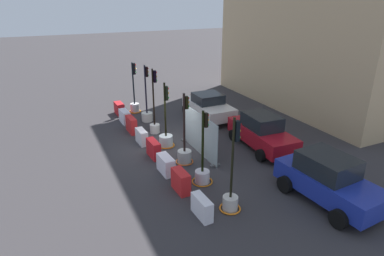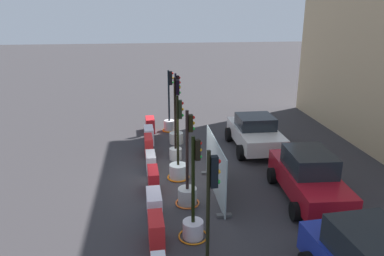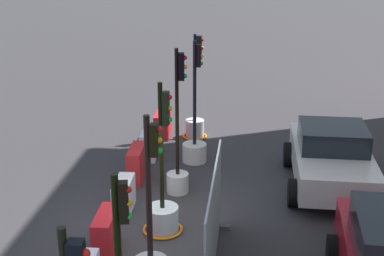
{
  "view_description": "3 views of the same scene",
  "coord_description": "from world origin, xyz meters",
  "views": [
    {
      "loc": [
        14.91,
        -5.45,
        7.36
      ],
      "look_at": [
        1.91,
        0.66,
        1.62
      ],
      "focal_mm": 30.89,
      "sensor_mm": 36.0,
      "label": 1
    },
    {
      "loc": [
        13.52,
        -1.09,
        6.56
      ],
      "look_at": [
        -2.09,
        0.88,
        1.43
      ],
      "focal_mm": 34.67,
      "sensor_mm": 36.0,
      "label": 2
    },
    {
      "loc": [
        10.53,
        1.92,
        6.19
      ],
      "look_at": [
        -2.13,
        0.48,
        1.72
      ],
      "focal_mm": 50.9,
      "sensor_mm": 36.0,
      "label": 3
    }
  ],
  "objects": [
    {
      "name": "ground_plane",
      "position": [
        0.0,
        0.0,
        0.0
      ],
      "size": [
        120.0,
        120.0,
        0.0
      ],
      "primitive_type": "plane",
      "color": "#312F31"
    },
    {
      "name": "car_red_compact",
      "position": [
        2.19,
        4.5,
        0.85
      ],
      "size": [
        4.43,
        2.21,
        1.78
      ],
      "color": "#A5111D",
      "rests_on": "ground_plane"
    },
    {
      "name": "traffic_light_1",
      "position": [
        -4.1,
        0.34,
        0.59
      ],
      "size": [
        0.7,
        0.7,
        3.56
      ],
      "color": "silver",
      "rests_on": "ground_plane"
    },
    {
      "name": "construction_barrier_5",
      "position": [
        2.63,
        -0.97,
        0.4
      ],
      "size": [
        1.13,
        0.51,
        0.8
      ],
      "color": "white",
      "rests_on": "ground_plane"
    },
    {
      "name": "traffic_light_0",
      "position": [
        -6.14,
        0.13,
        0.61
      ],
      "size": [
        0.8,
        0.8,
        3.39
      ],
      "color": "#BFBABE",
      "rests_on": "ground_plane"
    },
    {
      "name": "construction_barrier_6",
      "position": [
        4.29,
        -0.96,
        0.45
      ],
      "size": [
        1.04,
        0.47,
        0.89
      ],
      "color": "red",
      "rests_on": "ground_plane"
    },
    {
      "name": "traffic_light_5",
      "position": [
        4.04,
        0.14,
        0.53
      ],
      "size": [
        0.89,
        0.89,
        3.21
      ],
      "color": "silver",
      "rests_on": "ground_plane"
    },
    {
      "name": "construction_barrier_1",
      "position": [
        -4.34,
        -1.03,
        0.4
      ],
      "size": [
        1.15,
        0.48,
        0.81
      ],
      "color": "white",
      "rests_on": "ground_plane"
    },
    {
      "name": "traffic_light_4",
      "position": [
        2.05,
        0.2,
        0.57
      ],
      "size": [
        0.85,
        0.85,
        3.4
      ],
      "color": "#ADAAA6",
      "rests_on": "ground_plane"
    },
    {
      "name": "car_white_van",
      "position": [
        -2.85,
        4.04,
        0.81
      ],
      "size": [
        4.06,
        2.3,
        1.64
      ],
      "color": "silver",
      "rests_on": "ground_plane"
    },
    {
      "name": "construction_barrier_0",
      "position": [
        -6.14,
        -0.94,
        0.39
      ],
      "size": [
        1.06,
        0.5,
        0.78
      ],
      "color": "red",
      "rests_on": "ground_plane"
    },
    {
      "name": "traffic_light_3",
      "position": [
        -0.05,
        0.07,
        0.51
      ],
      "size": [
        0.9,
        0.9,
        3.42
      ],
      "color": "silver",
      "rests_on": "ground_plane"
    },
    {
      "name": "construction_barrier_3",
      "position": [
        -0.88,
        -1.01,
        0.39
      ],
      "size": [
        1.05,
        0.42,
        0.78
      ],
      "color": "silver",
      "rests_on": "ground_plane"
    },
    {
      "name": "construction_barrier_4",
      "position": [
        0.91,
        -0.95,
        0.43
      ],
      "size": [
        1.11,
        0.42,
        0.86
      ],
      "color": "red",
      "rests_on": "ground_plane"
    },
    {
      "name": "site_fence_panel",
      "position": [
        1.39,
        1.29,
        0.99
      ],
      "size": [
        3.69,
        0.5,
        2.08
      ],
      "color": "#96A6A7",
      "rests_on": "ground_plane"
    },
    {
      "name": "traffic_light_2",
      "position": [
        -2.03,
        0.14,
        0.81
      ],
      "size": [
        0.56,
        0.56,
        3.74
      ],
      "color": "silver",
      "rests_on": "ground_plane"
    },
    {
      "name": "construction_barrier_2",
      "position": [
        -2.66,
        -1.07,
        0.46
      ],
      "size": [
        1.14,
        0.4,
        0.92
      ],
      "color": "red",
      "rests_on": "ground_plane"
    }
  ]
}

